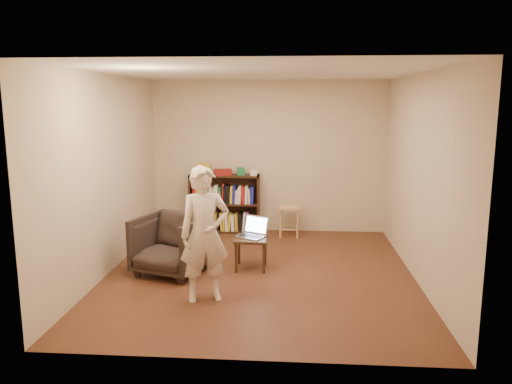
# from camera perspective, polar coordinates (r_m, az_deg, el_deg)

# --- Properties ---
(floor) EXTENTS (4.50, 4.50, 0.00)m
(floor) POSITION_cam_1_polar(r_m,az_deg,el_deg) (6.69, 0.43, -9.27)
(floor) COLOR #4D2718
(floor) RESTS_ON ground
(ceiling) EXTENTS (4.50, 4.50, 0.00)m
(ceiling) POSITION_cam_1_polar(r_m,az_deg,el_deg) (6.31, 0.47, 13.55)
(ceiling) COLOR white
(ceiling) RESTS_ON wall_back
(wall_back) EXTENTS (4.00, 0.00, 4.00)m
(wall_back) POSITION_cam_1_polar(r_m,az_deg,el_deg) (8.60, 1.45, 4.05)
(wall_back) COLOR beige
(wall_back) RESTS_ON floor
(wall_left) EXTENTS (0.00, 4.50, 4.50)m
(wall_left) POSITION_cam_1_polar(r_m,az_deg,el_deg) (6.80, -16.61, 1.91)
(wall_left) COLOR beige
(wall_left) RESTS_ON floor
(wall_right) EXTENTS (0.00, 4.50, 4.50)m
(wall_right) POSITION_cam_1_polar(r_m,az_deg,el_deg) (6.55, 18.18, 1.51)
(wall_right) COLOR beige
(wall_right) RESTS_ON floor
(bookshelf) EXTENTS (1.20, 0.30, 1.00)m
(bookshelf) POSITION_cam_1_polar(r_m,az_deg,el_deg) (8.66, -3.59, -1.70)
(bookshelf) COLOR black
(bookshelf) RESTS_ON floor
(box_yellow) EXTENTS (0.23, 0.17, 0.18)m
(box_yellow) POSITION_cam_1_polar(r_m,az_deg,el_deg) (8.56, -6.07, 2.56)
(box_yellow) COLOR yellow
(box_yellow) RESTS_ON bookshelf
(red_cloth) EXTENTS (0.33, 0.28, 0.10)m
(red_cloth) POSITION_cam_1_polar(r_m,az_deg,el_deg) (8.52, -3.82, 2.26)
(red_cloth) COLOR maroon
(red_cloth) RESTS_ON bookshelf
(box_green) EXTENTS (0.15, 0.15, 0.13)m
(box_green) POSITION_cam_1_polar(r_m,az_deg,el_deg) (8.51, -1.75, 2.37)
(box_green) COLOR #1F753D
(box_green) RESTS_ON bookshelf
(box_white) EXTENTS (0.12, 0.12, 0.09)m
(box_white) POSITION_cam_1_polar(r_m,az_deg,el_deg) (8.48, -0.27, 2.22)
(box_white) COLOR white
(box_white) RESTS_ON bookshelf
(stool) EXTENTS (0.36, 0.36, 0.51)m
(stool) POSITION_cam_1_polar(r_m,az_deg,el_deg) (8.38, 3.81, -2.28)
(stool) COLOR tan
(stool) RESTS_ON floor
(armchair) EXTENTS (1.06, 1.07, 0.78)m
(armchair) POSITION_cam_1_polar(r_m,az_deg,el_deg) (6.69, -9.66, -5.92)
(armchair) COLOR #2F231F
(armchair) RESTS_ON floor
(side_table) EXTENTS (0.42, 0.42, 0.43)m
(side_table) POSITION_cam_1_polar(r_m,az_deg,el_deg) (6.77, -0.58, -5.85)
(side_table) COLOR black
(side_table) RESTS_ON floor
(laptop) EXTENTS (0.46, 0.45, 0.26)m
(laptop) POSITION_cam_1_polar(r_m,az_deg,el_deg) (6.81, -0.38, -4.59)
(laptop) COLOR #B7B8BC
(laptop) RESTS_ON side_table
(person) EXTENTS (0.65, 0.54, 1.54)m
(person) POSITION_cam_1_polar(r_m,az_deg,el_deg) (5.66, -5.89, -4.84)
(person) COLOR beige
(person) RESTS_ON floor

